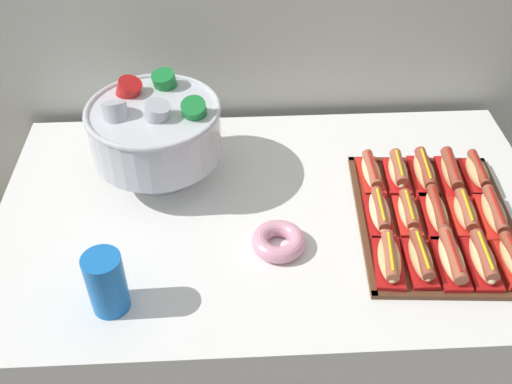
{
  "coord_description": "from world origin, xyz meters",
  "views": [
    {
      "loc": [
        -0.11,
        -1.16,
        1.85
      ],
      "look_at": [
        -0.05,
        0.06,
        0.78
      ],
      "focal_mm": 41.19,
      "sensor_mm": 36.0,
      "label": 1
    }
  ],
  "objects_px": {
    "hot_dog_1": "(420,258)",
    "hot_dog_9": "(494,213)",
    "hot_dog_8": "(465,213)",
    "hot_dog_6": "(408,213)",
    "donut": "(279,241)",
    "hot_dog_0": "(389,259)",
    "buffet_table": "(272,294)",
    "hot_dog_10": "(371,173)",
    "hot_dog_13": "(451,172)",
    "hot_dog_2": "(451,259)",
    "hot_dog_3": "(483,259)",
    "hot_dog_11": "(398,172)",
    "hot_dog_7": "(436,213)",
    "hot_dog_5": "(379,212)",
    "hot_dog_12": "(424,172)",
    "hot_dog_14": "(477,173)",
    "serving_tray": "(434,221)",
    "punch_bowl": "(155,129)",
    "cup_stack": "(106,283)"
  },
  "relations": [
    {
      "from": "serving_tray",
      "to": "punch_bowl",
      "type": "distance_m",
      "value": 0.79
    },
    {
      "from": "serving_tray",
      "to": "hot_dog_7",
      "type": "relative_size",
      "value": 2.98
    },
    {
      "from": "hot_dog_0",
      "to": "punch_bowl",
      "type": "bearing_deg",
      "value": 146.07
    },
    {
      "from": "hot_dog_3",
      "to": "hot_dog_10",
      "type": "xyz_separation_m",
      "value": [
        -0.2,
        0.34,
        -0.0
      ]
    },
    {
      "from": "hot_dog_2",
      "to": "hot_dog_3",
      "type": "height_order",
      "value": "hot_dog_3"
    },
    {
      "from": "hot_dog_1",
      "to": "hot_dog_8",
      "type": "xyz_separation_m",
      "value": [
        0.16,
        0.15,
        -0.0
      ]
    },
    {
      "from": "buffet_table",
      "to": "hot_dog_3",
      "type": "distance_m",
      "value": 0.67
    },
    {
      "from": "hot_dog_2",
      "to": "hot_dog_5",
      "type": "xyz_separation_m",
      "value": [
        -0.14,
        0.17,
        -0.0
      ]
    },
    {
      "from": "hot_dog_5",
      "to": "hot_dog_14",
      "type": "height_order",
      "value": "hot_dog_14"
    },
    {
      "from": "hot_dog_7",
      "to": "hot_dog_10",
      "type": "height_order",
      "value": "same"
    },
    {
      "from": "hot_dog_3",
      "to": "cup_stack",
      "type": "distance_m",
      "value": 0.89
    },
    {
      "from": "hot_dog_13",
      "to": "hot_dog_12",
      "type": "bearing_deg",
      "value": 176.23
    },
    {
      "from": "hot_dog_5",
      "to": "hot_dog_12",
      "type": "distance_m",
      "value": 0.22
    },
    {
      "from": "serving_tray",
      "to": "hot_dog_2",
      "type": "xyz_separation_m",
      "value": [
        -0.01,
        -0.16,
        0.03
      ]
    },
    {
      "from": "serving_tray",
      "to": "hot_dog_8",
      "type": "xyz_separation_m",
      "value": [
        0.07,
        -0.0,
        0.03
      ]
    },
    {
      "from": "buffet_table",
      "to": "hot_dog_8",
      "type": "height_order",
      "value": "hot_dog_8"
    },
    {
      "from": "hot_dog_2",
      "to": "hot_dog_14",
      "type": "bearing_deg",
      "value": 61.78
    },
    {
      "from": "hot_dog_13",
      "to": "hot_dog_1",
      "type": "bearing_deg",
      "value": -118.22
    },
    {
      "from": "hot_dog_9",
      "to": "hot_dog_6",
      "type": "bearing_deg",
      "value": 176.23
    },
    {
      "from": "hot_dog_14",
      "to": "cup_stack",
      "type": "relative_size",
      "value": 1.01
    },
    {
      "from": "hot_dog_1",
      "to": "hot_dog_6",
      "type": "bearing_deg",
      "value": 86.23
    },
    {
      "from": "hot_dog_0",
      "to": "donut",
      "type": "height_order",
      "value": "hot_dog_0"
    },
    {
      "from": "hot_dog_2",
      "to": "hot_dog_11",
      "type": "distance_m",
      "value": 0.34
    },
    {
      "from": "hot_dog_12",
      "to": "cup_stack",
      "type": "bearing_deg",
      "value": -154.37
    },
    {
      "from": "hot_dog_12",
      "to": "punch_bowl",
      "type": "xyz_separation_m",
      "value": [
        -0.75,
        0.07,
        0.13
      ]
    },
    {
      "from": "buffet_table",
      "to": "hot_dog_14",
      "type": "xyz_separation_m",
      "value": [
        0.58,
        0.09,
        0.39
      ]
    },
    {
      "from": "hot_dog_11",
      "to": "hot_dog_12",
      "type": "bearing_deg",
      "value": -3.77
    },
    {
      "from": "hot_dog_6",
      "to": "hot_dog_5",
      "type": "bearing_deg",
      "value": 176.23
    },
    {
      "from": "hot_dog_1",
      "to": "hot_dog_7",
      "type": "distance_m",
      "value": 0.18
    },
    {
      "from": "serving_tray",
      "to": "hot_dog_2",
      "type": "height_order",
      "value": "hot_dog_2"
    },
    {
      "from": "hot_dog_9",
      "to": "hot_dog_14",
      "type": "bearing_deg",
      "value": 86.23
    },
    {
      "from": "hot_dog_10",
      "to": "hot_dog_11",
      "type": "distance_m",
      "value": 0.08
    },
    {
      "from": "serving_tray",
      "to": "punch_bowl",
      "type": "bearing_deg",
      "value": 162.37
    },
    {
      "from": "hot_dog_5",
      "to": "hot_dog_6",
      "type": "relative_size",
      "value": 1.12
    },
    {
      "from": "hot_dog_2",
      "to": "hot_dog_7",
      "type": "relative_size",
      "value": 0.96
    },
    {
      "from": "hot_dog_14",
      "to": "hot_dog_1",
      "type": "bearing_deg",
      "value": -128.06
    },
    {
      "from": "hot_dog_10",
      "to": "hot_dog_11",
      "type": "xyz_separation_m",
      "value": [
        0.07,
        -0.0,
        0.0
      ]
    },
    {
      "from": "hot_dog_13",
      "to": "donut",
      "type": "distance_m",
      "value": 0.56
    },
    {
      "from": "hot_dog_2",
      "to": "hot_dog_7",
      "type": "distance_m",
      "value": 0.17
    },
    {
      "from": "serving_tray",
      "to": "hot_dog_1",
      "type": "relative_size",
      "value": 3.39
    },
    {
      "from": "hot_dog_1",
      "to": "hot_dog_9",
      "type": "distance_m",
      "value": 0.28
    },
    {
      "from": "hot_dog_6",
      "to": "donut",
      "type": "relative_size",
      "value": 1.13
    },
    {
      "from": "hot_dog_14",
      "to": "punch_bowl",
      "type": "bearing_deg",
      "value": 174.89
    },
    {
      "from": "hot_dog_0",
      "to": "hot_dog_7",
      "type": "relative_size",
      "value": 0.95
    },
    {
      "from": "buffet_table",
      "to": "hot_dog_10",
      "type": "height_order",
      "value": "hot_dog_10"
    },
    {
      "from": "hot_dog_7",
      "to": "hot_dog_14",
      "type": "distance_m",
      "value": 0.22
    },
    {
      "from": "hot_dog_0",
      "to": "hot_dog_10",
      "type": "distance_m",
      "value": 0.33
    },
    {
      "from": "hot_dog_8",
      "to": "hot_dog_10",
      "type": "relative_size",
      "value": 0.93
    },
    {
      "from": "hot_dog_3",
      "to": "cup_stack",
      "type": "xyz_separation_m",
      "value": [
        -0.89,
        -0.07,
        0.04
      ]
    },
    {
      "from": "hot_dog_9",
      "to": "hot_dog_13",
      "type": "height_order",
      "value": "hot_dog_13"
    }
  ]
}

